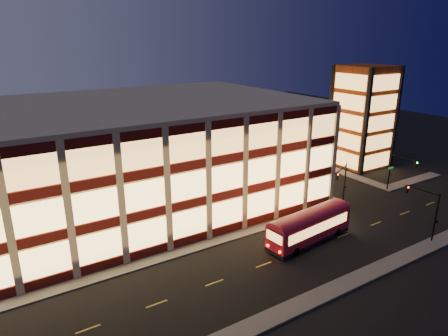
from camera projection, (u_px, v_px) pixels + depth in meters
ground at (202, 250)px, 44.30m from camera, size 200.00×200.00×0.00m
sidewalk_office_south at (174, 253)px, 43.55m from camera, size 54.00×2.00×0.15m
sidewalk_office_east at (269, 173)px, 69.64m from camera, size 2.00×30.00×0.15m
sidewalk_tower_south at (411, 181)px, 65.47m from camera, size 14.00×2.00×0.15m
sidewalk_tower_west at (315, 163)px, 75.25m from camera, size 2.00×30.00×0.15m
sidewalk_near at (277, 315)px, 33.85m from camera, size 100.00×2.00×0.15m
office_building at (121, 156)px, 54.12m from camera, size 50.45×30.45×14.50m
stair_tower at (362, 117)px, 71.46m from camera, size 8.60×8.60×18.00m
traffic_signal_far at (342, 179)px, 54.53m from camera, size 3.79×1.87×6.00m
traffic_signal_right at (399, 167)px, 59.60m from camera, size 1.20×4.37×6.00m
traffic_signal_near at (425, 204)px, 46.15m from camera, size 0.32×4.45×6.00m
trolley_bus at (309, 225)px, 45.65m from camera, size 11.56×3.96×3.84m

